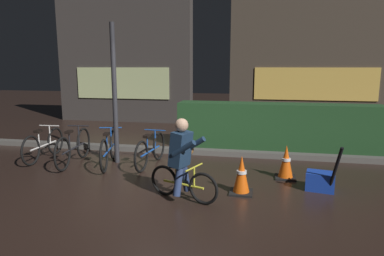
{
  "coord_description": "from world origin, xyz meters",
  "views": [
    {
      "loc": [
        1.39,
        -5.35,
        2.0
      ],
      "look_at": [
        0.2,
        0.6,
        0.9
      ],
      "focal_mm": 32.14,
      "sensor_mm": 36.0,
      "label": 1
    }
  ],
  "objects_px": {
    "closed_umbrella": "(335,171)",
    "parked_bike_center_right": "(151,150)",
    "parked_bike_left_mid": "(74,147)",
    "traffic_cone_far": "(286,162)",
    "street_post": "(115,95)",
    "parked_bike_leftmost": "(44,145)",
    "parked_bike_center_left": "(109,149)",
    "blue_crate": "(320,181)",
    "cyclist": "(182,159)",
    "traffic_cone_near": "(241,175)"
  },
  "relations": [
    {
      "from": "closed_umbrella",
      "to": "parked_bike_center_right",
      "type": "bearing_deg",
      "value": -127.65
    },
    {
      "from": "parked_bike_left_mid",
      "to": "traffic_cone_far",
      "type": "distance_m",
      "value": 4.23
    },
    {
      "from": "street_post",
      "to": "parked_bike_leftmost",
      "type": "relative_size",
      "value": 1.85
    },
    {
      "from": "parked_bike_leftmost",
      "to": "parked_bike_center_left",
      "type": "bearing_deg",
      "value": -97.7
    },
    {
      "from": "traffic_cone_far",
      "to": "closed_umbrella",
      "type": "xyz_separation_m",
      "value": [
        0.67,
        -0.76,
        0.11
      ]
    },
    {
      "from": "closed_umbrella",
      "to": "blue_crate",
      "type": "bearing_deg",
      "value": -167.71
    },
    {
      "from": "parked_bike_center_left",
      "to": "parked_bike_leftmost",
      "type": "bearing_deg",
      "value": 70.79
    },
    {
      "from": "parked_bike_leftmost",
      "to": "blue_crate",
      "type": "distance_m",
      "value": 5.61
    },
    {
      "from": "parked_bike_center_left",
      "to": "parked_bike_left_mid",
      "type": "bearing_deg",
      "value": 78.59
    },
    {
      "from": "blue_crate",
      "to": "closed_umbrella",
      "type": "height_order",
      "value": "closed_umbrella"
    },
    {
      "from": "parked_bike_leftmost",
      "to": "traffic_cone_far",
      "type": "height_order",
      "value": "parked_bike_leftmost"
    },
    {
      "from": "parked_bike_left_mid",
      "to": "closed_umbrella",
      "type": "bearing_deg",
      "value": -105.83
    },
    {
      "from": "street_post",
      "to": "parked_bike_center_right",
      "type": "bearing_deg",
      "value": -7.51
    },
    {
      "from": "parked_bike_leftmost",
      "to": "parked_bike_left_mid",
      "type": "relative_size",
      "value": 0.93
    },
    {
      "from": "parked_bike_center_left",
      "to": "closed_umbrella",
      "type": "height_order",
      "value": "closed_umbrella"
    },
    {
      "from": "cyclist",
      "to": "street_post",
      "type": "bearing_deg",
      "value": 156.65
    },
    {
      "from": "parked_bike_leftmost",
      "to": "blue_crate",
      "type": "height_order",
      "value": "parked_bike_leftmost"
    },
    {
      "from": "parked_bike_leftmost",
      "to": "parked_bike_center_right",
      "type": "bearing_deg",
      "value": -92.09
    },
    {
      "from": "closed_umbrella",
      "to": "traffic_cone_near",
      "type": "bearing_deg",
      "value": -103.99
    },
    {
      "from": "traffic_cone_far",
      "to": "parked_bike_center_right",
      "type": "bearing_deg",
      "value": 173.74
    },
    {
      "from": "parked_bike_center_right",
      "to": "traffic_cone_far",
      "type": "height_order",
      "value": "parked_bike_center_right"
    },
    {
      "from": "traffic_cone_near",
      "to": "traffic_cone_far",
      "type": "bearing_deg",
      "value": 50.8
    },
    {
      "from": "parked_bike_center_left",
      "to": "traffic_cone_near",
      "type": "relative_size",
      "value": 2.56
    },
    {
      "from": "street_post",
      "to": "blue_crate",
      "type": "distance_m",
      "value": 4.22
    },
    {
      "from": "blue_crate",
      "to": "traffic_cone_near",
      "type": "bearing_deg",
      "value": -162.31
    },
    {
      "from": "street_post",
      "to": "traffic_cone_near",
      "type": "xyz_separation_m",
      "value": [
        2.67,
        -1.3,
        -1.13
      ]
    },
    {
      "from": "street_post",
      "to": "parked_bike_center_left",
      "type": "xyz_separation_m",
      "value": [
        -0.06,
        -0.26,
        -1.09
      ]
    },
    {
      "from": "parked_bike_center_left",
      "to": "cyclist",
      "type": "xyz_separation_m",
      "value": [
        1.86,
        -1.45,
        0.29
      ]
    },
    {
      "from": "parked_bike_center_left",
      "to": "closed_umbrella",
      "type": "distance_m",
      "value": 4.23
    },
    {
      "from": "parked_bike_left_mid",
      "to": "closed_umbrella",
      "type": "distance_m",
      "value": 4.97
    },
    {
      "from": "street_post",
      "to": "parked_bike_left_mid",
      "type": "relative_size",
      "value": 1.72
    },
    {
      "from": "parked_bike_center_left",
      "to": "traffic_cone_near",
      "type": "height_order",
      "value": "parked_bike_center_left"
    },
    {
      "from": "cyclist",
      "to": "traffic_cone_near",
      "type": "bearing_deg",
      "value": 45.34
    },
    {
      "from": "parked_bike_leftmost",
      "to": "blue_crate",
      "type": "xyz_separation_m",
      "value": [
        5.55,
        -0.79,
        -0.18
      ]
    },
    {
      "from": "traffic_cone_near",
      "to": "closed_umbrella",
      "type": "distance_m",
      "value": 1.43
    },
    {
      "from": "closed_umbrella",
      "to": "parked_bike_center_left",
      "type": "bearing_deg",
      "value": -122.22
    },
    {
      "from": "street_post",
      "to": "parked_bike_center_right",
      "type": "height_order",
      "value": "street_post"
    },
    {
      "from": "street_post",
      "to": "blue_crate",
      "type": "xyz_separation_m",
      "value": [
        3.92,
        -0.9,
        -1.28
      ]
    },
    {
      "from": "traffic_cone_near",
      "to": "cyclist",
      "type": "height_order",
      "value": "cyclist"
    },
    {
      "from": "cyclist",
      "to": "closed_umbrella",
      "type": "xyz_separation_m",
      "value": [
        2.27,
        0.56,
        -0.22
      ]
    },
    {
      "from": "parked_bike_center_left",
      "to": "traffic_cone_far",
      "type": "xyz_separation_m",
      "value": [
        3.46,
        -0.13,
        -0.04
      ]
    },
    {
      "from": "traffic_cone_near",
      "to": "parked_bike_leftmost",
      "type": "bearing_deg",
      "value": 164.48
    },
    {
      "from": "parked_bike_leftmost",
      "to": "parked_bike_center_left",
      "type": "distance_m",
      "value": 1.58
    },
    {
      "from": "parked_bike_center_left",
      "to": "traffic_cone_near",
      "type": "xyz_separation_m",
      "value": [
        2.72,
        -1.04,
        -0.04
      ]
    },
    {
      "from": "parked_bike_center_right",
      "to": "cyclist",
      "type": "xyz_separation_m",
      "value": [
        1.03,
        -1.6,
        0.31
      ]
    },
    {
      "from": "street_post",
      "to": "parked_bike_left_mid",
      "type": "xyz_separation_m",
      "value": [
        -0.82,
        -0.29,
        -1.08
      ]
    },
    {
      "from": "parked_bike_leftmost",
      "to": "traffic_cone_near",
      "type": "relative_size",
      "value": 2.5
    },
    {
      "from": "street_post",
      "to": "closed_umbrella",
      "type": "distance_m",
      "value": 4.36
    },
    {
      "from": "parked_bike_center_right",
      "to": "cyclist",
      "type": "relative_size",
      "value": 1.22
    },
    {
      "from": "parked_bike_center_left",
      "to": "traffic_cone_near",
      "type": "bearing_deg",
      "value": -124.64
    }
  ]
}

